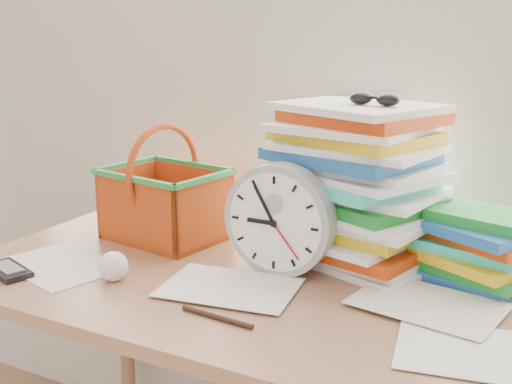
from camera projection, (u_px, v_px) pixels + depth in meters
The scene contains 11 objects.
curtain at pixel (338, 19), 1.56m from camera, with size 2.40×0.01×2.50m, color beige.
desk at pixel (265, 315), 1.39m from camera, with size 1.40×0.70×0.75m.
paper_stack at pixel (355, 185), 1.46m from camera, with size 0.36×0.30×0.37m, color white, non-canonical shape.
clock at pixel (280, 220), 1.39m from camera, with size 0.25×0.25×0.05m, color #999999.
sunglasses at pixel (374, 99), 1.38m from camera, with size 0.13×0.11×0.03m, color black, non-canonical shape.
book_stack at pixel (481, 248), 1.35m from camera, with size 0.26×0.20×0.16m, color white, non-canonical shape.
basket at pixel (165, 183), 1.63m from camera, with size 0.29×0.23×0.29m, color #D14D14, non-canonical shape.
crumpled_ball at pixel (113, 266), 1.38m from camera, with size 0.06×0.06×0.06m, color white.
pen at pixel (217, 317), 1.20m from camera, with size 0.01×0.01×0.16m, color black.
calculator at pixel (8, 270), 1.42m from camera, with size 0.13×0.06×0.01m, color black.
scattered_papers at pixel (265, 280), 1.37m from camera, with size 1.26×0.42×0.02m, color white, non-canonical shape.
Camera 1 is at (0.59, 0.46, 1.28)m, focal length 45.00 mm.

